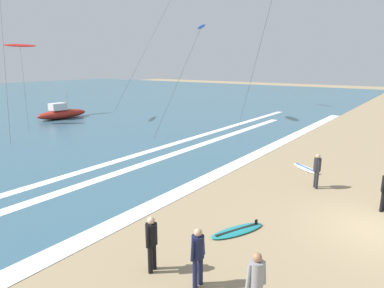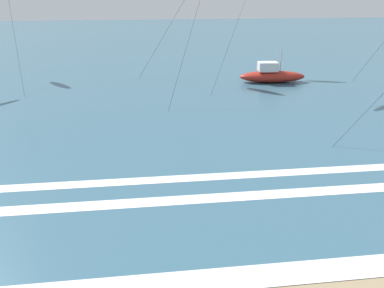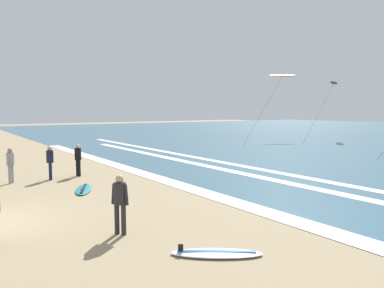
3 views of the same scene
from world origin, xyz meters
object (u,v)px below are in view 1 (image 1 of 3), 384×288
surfer_foreground_main (152,239)px  surfer_left_far (256,279)px  kite_blue_far_right (201,27)px  kite_red_high_right (20,46)px  surfer_background_far (198,252)px  offshore_boat (62,113)px  surfboard_right_spare (237,231)px  surfer_left_near (317,168)px  surfboard_foreground_flat (306,169)px

surfer_foreground_main → surfer_left_far: 3.04m
kite_blue_far_right → kite_red_high_right: bearing=115.0°
surfer_background_far → offshore_boat: (13.99, 26.53, -0.40)m
surfer_foreground_main → kite_red_high_right: kite_red_high_right is taller
kite_red_high_right → offshore_boat: 8.65m
surfboard_right_spare → offshore_boat: size_ratio=0.41×
surfer_left_near → offshore_boat: offshore_boat is taller
surfer_foreground_main → surfboard_right_spare: size_ratio=0.74×
surfboard_right_spare → kite_red_high_right: bearing=71.9°
kite_red_high_right → surfboard_foreground_flat: bearing=-93.6°
kite_blue_far_right → offshore_boat: bearing=122.0°
surfer_left_far → surfboard_foreground_flat: surfer_left_far is taller
surfer_left_near → surfer_left_far: 9.15m
surfer_foreground_main → offshore_boat: (14.18, 25.15, -0.40)m
surfer_foreground_main → surfer_background_far: bearing=-82.2°
surfboard_right_spare → kite_red_high_right: size_ratio=0.22×
surfer_left_far → surfer_background_far: bearing=84.2°
surfer_foreground_main → surfer_left_far: bearing=-89.6°
surfer_foreground_main → surfboard_foreground_flat: bearing=-2.6°
surfer_background_far → surfer_left_far: (-0.17, -1.66, 0.00)m
surfer_background_far → surfboard_foreground_flat: bearing=4.3°
surfboard_right_spare → surfboard_foreground_flat: 8.31m
surfer_left_near → surfer_background_far: same height
kite_red_high_right → offshore_boat: kite_red_high_right is taller
surfer_foreground_main → kite_red_high_right: (13.58, 30.56, 6.32)m
kite_blue_far_right → offshore_boat: (-7.51, 12.00, -8.22)m
offshore_boat → surfer_foreground_main: bearing=-119.4°
surfer_left_near → kite_blue_far_right: 21.02m
surfboard_right_spare → offshore_boat: 28.17m
kite_blue_far_right → surfboard_right_spare: bearing=-142.7°
surfer_left_near → surfer_left_far: size_ratio=1.00×
surfboard_right_spare → kite_blue_far_right: 24.68m
surfer_left_near → kite_red_high_right: size_ratio=0.16×
surfer_left_near → surfboard_foreground_flat: surfer_left_near is taller
surfer_left_far → kite_red_high_right: bearing=68.0°
surfer_foreground_main → surfboard_right_spare: (3.32, -0.84, -0.91)m
surfer_foreground_main → surfer_left_near: (9.08, -1.75, 0.00)m
surfer_background_far → kite_red_high_right: (13.39, 31.94, 6.32)m
surfer_left_near → surfboard_right_spare: (-5.76, 0.91, -0.91)m
surfer_foreground_main → surfer_left_near: bearing=-10.9°
surfboard_foreground_flat → offshore_boat: bearing=84.3°
kite_red_high_right → surfer_left_near: bearing=-97.9°
surfer_left_near → surfboard_right_spare: 5.90m
surfer_foreground_main → surfer_left_far: size_ratio=1.00×
surfer_left_near → surfer_left_far: bearing=-171.9°
surfboard_foreground_flat → offshore_boat: size_ratio=0.38×
surfer_background_far → kite_red_high_right: size_ratio=0.16×
kite_red_high_right → kite_blue_far_right: (8.11, -17.42, 1.50)m
surfboard_foreground_flat → surfer_left_far: bearing=-167.8°
surfboard_foreground_flat → kite_red_high_right: 31.98m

